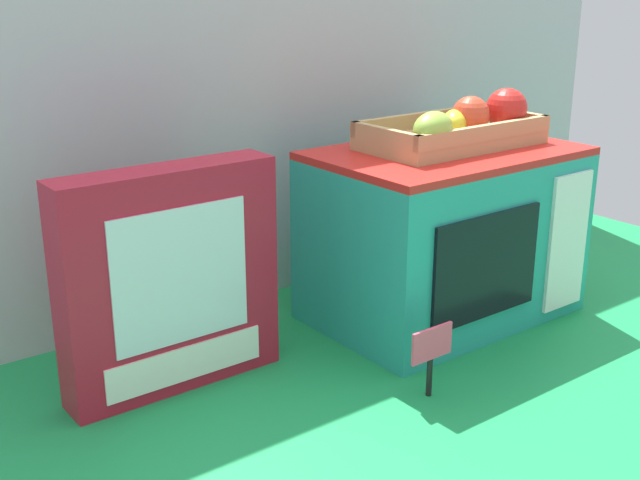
% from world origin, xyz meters
% --- Properties ---
extents(ground_plane, '(1.70, 1.70, 0.00)m').
position_xyz_m(ground_plane, '(0.00, 0.00, 0.00)').
color(ground_plane, '#198C47').
rests_on(ground_plane, ground).
extents(display_back_panel, '(1.61, 0.03, 0.78)m').
position_xyz_m(display_back_panel, '(0.00, 0.25, 0.39)').
color(display_back_panel, '#B7BABF').
rests_on(display_back_panel, ground).
extents(toy_microwave, '(0.41, 0.28, 0.28)m').
position_xyz_m(toy_microwave, '(0.15, -0.02, 0.14)').
color(toy_microwave, teal).
rests_on(toy_microwave, ground).
extents(food_groups_crate, '(0.29, 0.16, 0.09)m').
position_xyz_m(food_groups_crate, '(0.18, -0.01, 0.31)').
color(food_groups_crate, tan).
rests_on(food_groups_crate, toy_microwave).
extents(cookie_set_box, '(0.30, 0.07, 0.31)m').
position_xyz_m(cookie_set_box, '(-0.32, 0.03, 0.15)').
color(cookie_set_box, '#B2192D').
rests_on(cookie_set_box, ground).
extents(price_sign, '(0.07, 0.01, 0.10)m').
position_xyz_m(price_sign, '(-0.06, -0.21, 0.07)').
color(price_sign, black).
rests_on(price_sign, ground).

